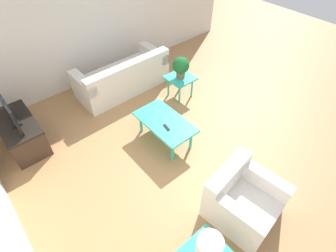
# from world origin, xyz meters

# --- Properties ---
(ground_plane) EXTENTS (14.00, 14.00, 0.00)m
(ground_plane) POSITION_xyz_m (0.00, 0.00, 0.00)
(ground_plane) COLOR #A87A4C
(wall_right) EXTENTS (0.12, 7.20, 2.70)m
(wall_right) POSITION_xyz_m (3.06, 0.00, 1.35)
(wall_right) COLOR silver
(wall_right) RESTS_ON ground_plane
(sofa) EXTENTS (0.88, 2.02, 0.79)m
(sofa) POSITION_xyz_m (2.18, 0.11, 0.30)
(sofa) COLOR silver
(sofa) RESTS_ON ground_plane
(armchair) EXTENTS (0.98, 0.97, 0.78)m
(armchair) POSITION_xyz_m (-1.38, 0.50, 0.31)
(armchair) COLOR silver
(armchair) RESTS_ON ground_plane
(coffee_table) EXTENTS (1.11, 0.62, 0.45)m
(coffee_table) POSITION_xyz_m (0.41, 0.39, 0.40)
(coffee_table) COLOR #2DB79E
(coffee_table) RESTS_ON ground_plane
(side_table_plant) EXTENTS (0.53, 0.53, 0.48)m
(side_table_plant) POSITION_xyz_m (1.20, -0.69, 0.41)
(side_table_plant) COLOR #2DB79E
(side_table_plant) RESTS_ON ground_plane
(tv_stand_chest) EXTENTS (1.11, 0.57, 0.55)m
(tv_stand_chest) POSITION_xyz_m (1.94, 2.39, 0.30)
(tv_stand_chest) COLOR #38281E
(tv_stand_chest) RESTS_ON ground_plane
(television) EXTENTS (0.94, 0.16, 0.51)m
(television) POSITION_xyz_m (1.94, 2.40, 0.80)
(television) COLOR black
(television) RESTS_ON tv_stand_chest
(potted_plant) EXTENTS (0.34, 0.34, 0.45)m
(potted_plant) POSITION_xyz_m (1.20, -0.69, 0.74)
(potted_plant) COLOR brown
(potted_plant) RESTS_ON side_table_plant
(table_lamp) EXTENTS (0.28, 0.28, 0.40)m
(table_lamp) POSITION_xyz_m (-1.61, 1.46, 0.74)
(table_lamp) COLOR #333333
(table_lamp) RESTS_ON side_table_lamp
(remote_control) EXTENTS (0.16, 0.07, 0.02)m
(remote_control) POSITION_xyz_m (0.27, 0.47, 0.46)
(remote_control) COLOR black
(remote_control) RESTS_ON coffee_table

